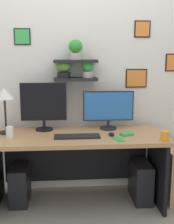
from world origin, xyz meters
TOP-DOWN VIEW (x-y plane):
  - ground_plane at (0.00, 0.00)m, footprint 8.00×8.00m
  - back_wall_assembly at (-0.00, 0.44)m, footprint 4.40×0.24m
  - desk at (0.00, 0.06)m, footprint 1.77×0.68m
  - monitor_left at (-0.34, 0.22)m, footprint 0.48×0.18m
  - monitor_right at (0.34, 0.22)m, footprint 0.53×0.18m
  - keyboard at (-0.01, -0.09)m, footprint 0.44×0.14m
  - computer_mouse at (0.33, -0.05)m, footprint 0.06×0.09m
  - desk_lamp at (-0.71, 0.11)m, footprint 0.19×0.19m
  - cell_phone at (0.38, -0.20)m, footprint 0.11×0.15m
  - coffee_mug at (0.80, -0.25)m, footprint 0.08×0.08m
  - scissors_tray at (0.48, -0.06)m, footprint 0.14×0.12m
  - water_cup at (-0.65, -0.06)m, footprint 0.07×0.07m
  - computer_tower_left at (-0.60, 0.12)m, footprint 0.18×0.40m
  - computer_tower_right at (0.67, 0.06)m, footprint 0.18×0.40m

SIDE VIEW (x-z plane):
  - ground_plane at x=0.00m, z-range 0.00..0.00m
  - computer_tower_left at x=-0.60m, z-range 0.00..0.40m
  - computer_tower_right at x=0.67m, z-range 0.00..0.42m
  - desk at x=0.00m, z-range 0.17..0.92m
  - cell_phone at x=0.38m, z-range 0.75..0.76m
  - keyboard at x=-0.01m, z-range 0.75..0.77m
  - scissors_tray at x=0.48m, z-range 0.75..0.77m
  - computer_mouse at x=0.33m, z-range 0.75..0.78m
  - coffee_mug at x=0.80m, z-range 0.75..0.84m
  - water_cup at x=-0.65m, z-range 0.75..0.86m
  - monitor_right at x=0.34m, z-range 0.77..1.17m
  - monitor_left at x=-0.34m, z-range 0.77..1.27m
  - desk_lamp at x=-0.71m, z-range 0.89..1.35m
  - back_wall_assembly at x=0.00m, z-range 0.00..2.70m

